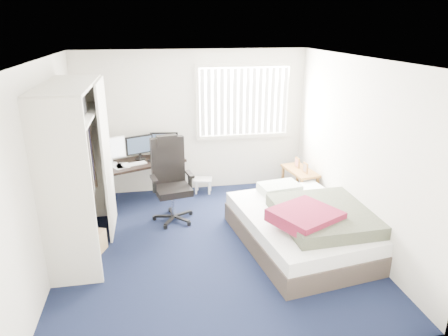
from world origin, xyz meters
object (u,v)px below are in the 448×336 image
office_chair (171,188)px  nightstand (300,173)px  bed (306,226)px  desk (140,159)px

office_chair → nightstand: bearing=9.9°
bed → office_chair: bearing=146.7°
office_chair → bed: size_ratio=0.57×
office_chair → bed: office_chair is taller
office_chair → bed: (1.76, -1.15, -0.21)m
desk → nightstand: 2.76m
office_chair → nightstand: 2.27m
desk → nightstand: (2.71, -0.43, -0.28)m
desk → office_chair: size_ratio=1.19×
office_chair → nightstand: (2.24, 0.39, -0.05)m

